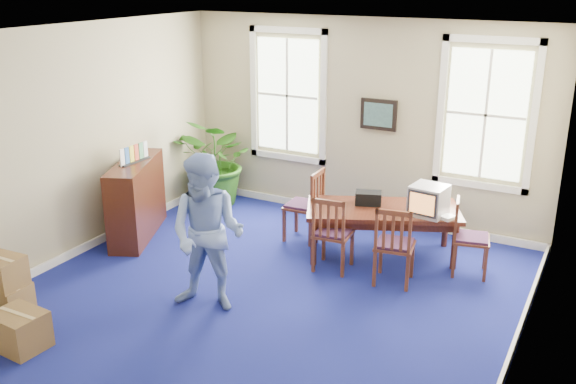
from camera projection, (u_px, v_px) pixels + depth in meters
The scene contains 25 objects.
floor at pixel (258, 301), 7.89m from camera, with size 6.50×6.50×0.00m, color navy.
ceiling at pixel (253, 34), 6.85m from camera, with size 6.50×6.50×0.00m, color white.
wall_back at pixel (361, 121), 10.08m from camera, with size 6.50×6.50×0.00m, color tan.
wall_front at pixel (28, 297), 4.66m from camera, with size 6.50×6.50×0.00m, color tan.
wall_left at pixel (66, 145), 8.70m from camera, with size 6.50×6.50×0.00m, color tan.
wall_right at pixel (530, 222), 6.04m from camera, with size 6.50×6.50×0.00m, color tan.
baseboard_back at pixel (357, 213), 10.56m from camera, with size 6.00×0.04×0.12m, color white.
baseboard_left at pixel (80, 250), 9.19m from camera, with size 0.04×6.50×0.12m, color white.
baseboard_right at pixel (508, 362), 6.56m from camera, with size 0.04×6.50×0.12m, color white.
window_left at pixel (288, 96), 10.54m from camera, with size 1.40×0.12×2.20m, color white, non-canonical shape.
window_right at pixel (486, 115), 9.12m from camera, with size 1.40×0.12×2.20m, color white, non-canonical shape.
wall_picture at pixel (379, 115), 9.86m from camera, with size 0.58×0.06×0.48m, color black, non-canonical shape.
conference_table at pixel (382, 232), 9.05m from camera, with size 2.10×0.96×0.72m, color #451C11, non-canonical shape.
crt_tv at pixel (429, 200), 8.63m from camera, with size 0.45×0.49×0.41m, color #B7B7BC, non-canonical shape.
game_console at pixel (448, 217), 8.52m from camera, with size 0.15×0.19×0.05m, color white.
equipment_bag at pixel (368, 198), 9.05m from camera, with size 0.36×0.24×0.18m, color black.
chair_near_left at pixel (333, 232), 8.58m from camera, with size 0.48×0.48×1.06m, color brown, non-canonical shape.
chair_near_right at pixel (395, 244), 8.20m from camera, with size 0.48×0.48×1.07m, color brown, non-canonical shape.
chair_end_left at pixel (303, 205), 9.54m from camera, with size 0.49×0.49×1.10m, color brown, non-canonical shape.
chair_end_right at pixel (472, 238), 8.45m from camera, with size 0.46×0.46×1.03m, color brown, non-canonical shape.
man at pixel (208, 234), 7.45m from camera, with size 0.93×0.72×1.90m, color #7B96D5.
credenza at pixel (136, 197), 9.65m from camera, with size 0.45×1.58×1.24m, color #451C11.
brochure_rack at pixel (134, 148), 9.39m from camera, with size 0.11×0.63×0.28m, color #99999E, non-canonical shape.
potted_plant at pixel (219, 162), 10.89m from camera, with size 1.39×1.21×1.55m, color #255C14.
cardboard_boxes at pixel (23, 286), 7.42m from camera, with size 1.38×1.38×0.79m, color olive, non-canonical shape.
Camera 1 is at (3.62, -6.03, 3.85)m, focal length 40.00 mm.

